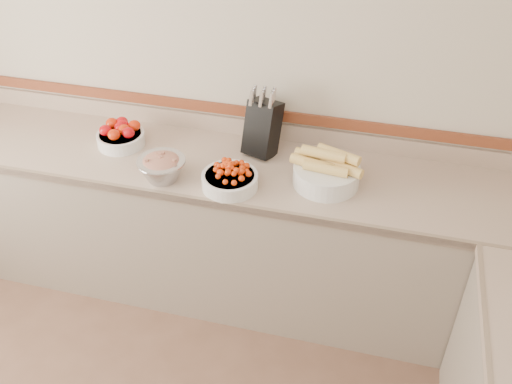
% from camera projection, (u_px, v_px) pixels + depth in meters
% --- Properties ---
extents(back_wall, '(4.00, 0.00, 4.00)m').
position_uv_depth(back_wall, '(223.00, 66.00, 3.03)').
color(back_wall, beige).
rests_on(back_wall, ground_plane).
extents(counter_back, '(4.00, 0.65, 1.08)m').
position_uv_depth(counter_back, '(211.00, 226.00, 3.28)').
color(counter_back, tan).
rests_on(counter_back, ground_plane).
extents(knife_block, '(0.21, 0.23, 0.39)m').
position_uv_depth(knife_block, '(262.00, 127.00, 3.00)').
color(knife_block, black).
rests_on(knife_block, counter_back).
extents(tomato_bowl, '(0.26, 0.26, 0.13)m').
position_uv_depth(tomato_bowl, '(121.00, 135.00, 3.12)').
color(tomato_bowl, white).
rests_on(tomato_bowl, counter_back).
extents(cherry_tomato_bowl, '(0.28, 0.28, 0.15)m').
position_uv_depth(cherry_tomato_bowl, '(229.00, 178.00, 2.80)').
color(cherry_tomato_bowl, white).
rests_on(cherry_tomato_bowl, counter_back).
extents(corn_bowl, '(0.37, 0.33, 0.20)m').
position_uv_depth(corn_bowl, '(327.00, 171.00, 2.81)').
color(corn_bowl, white).
rests_on(corn_bowl, counter_back).
extents(rhubarb_bowl, '(0.25, 0.25, 0.14)m').
position_uv_depth(rhubarb_bowl, '(162.00, 167.00, 2.85)').
color(rhubarb_bowl, '#B2B2BA').
rests_on(rhubarb_bowl, counter_back).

